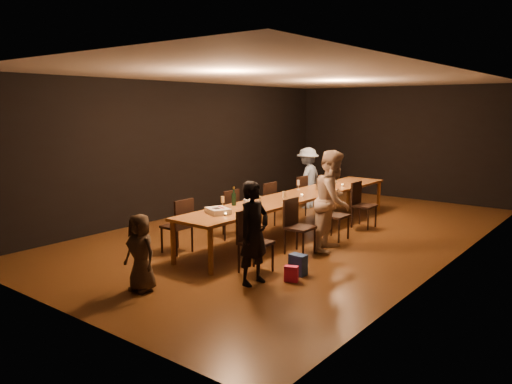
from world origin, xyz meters
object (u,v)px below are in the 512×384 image
Objects in this scene: woman_tan at (333,201)px; champagne_bottle at (234,196)px; chair_left_2 at (263,204)px; chair_left_3 at (295,196)px; woman_birthday at (254,233)px; child at (140,252)px; plate_stack at (249,202)px; chair_right_0 at (256,242)px; chair_right_2 at (335,215)px; ice_bucket at (321,184)px; table at (297,197)px; chair_left_1 at (224,214)px; man_blue at (307,178)px; birthday_cake at (218,211)px; chair_right_1 at (300,227)px; chair_right_3 at (364,205)px; chair_left_0 at (177,225)px.

champagne_bottle is at bearing 110.15° from woman_tan.
chair_left_2 is 2.84× the size of champagne_bottle.
woman_birthday is at bearing -153.68° from chair_left_3.
child reaches higher than plate_stack.
woman_tan reaches higher than chair_right_0.
chair_right_2 is 4.34× the size of ice_bucket.
ice_bucket reaches higher than table.
child reaches higher than chair_right_2.
chair_left_1 is 0.88m from plate_stack.
woman_tan is 1.17× the size of man_blue.
chair_left_1 is 1.94× the size of birthday_cake.
chair_right_1 and chair_right_3 have the same top height.
chair_left_3 reaches higher than table.
chair_left_2 is 1.30m from ice_bucket.
chair_right_3 is (0.00, 2.40, 0.00)m from chair_right_1.
chair_right_0 is 0.64× the size of woman_birthday.
table is 0.92m from ice_bucket.
woman_tan reaches higher than chair_right_1.
chair_left_3 is at bearing -125.22° from chair_right_2.
chair_right_0 reaches higher than plate_stack.
woman_birthday is at bearing 5.68° from chair_right_2.
table is at bearing -160.50° from chair_right_0.
ice_bucket reaches higher than birthday_cake.
chair_right_1 is 3.95m from man_blue.
champagne_bottle reaches higher than ice_bucket.
chair_right_1 is at bearing 12.92° from plate_stack.
chair_right_0 is 1.00× the size of chair_left_2.
birthday_cake is at bearing 9.72° from man_blue.
birthday_cake is at bearing -100.08° from chair_right_0.
chair_right_3 is at bearing 97.96° from birthday_cake.
man_blue is at bearing 3.73° from chair_left_0.
chair_left_3 is 1.94× the size of birthday_cake.
child is (-0.75, -1.54, 0.06)m from chair_right_0.
champagne_bottle is at bearing -96.43° from ice_bucket.
chair_right_2 is at bearing 10.62° from woman_birthday.
chair_right_3 is 2.79m from plate_stack.
chair_left_1 reaches higher than plate_stack.
plate_stack is at bearing -151.11° from chair_left_2.
chair_right_0 is 2.94m from chair_left_2.
chair_right_1 is 4.71× the size of plate_stack.
chair_left_3 is at bearing -144.69° from chair_right_1.
child is (0.95, -2.74, 0.06)m from chair_left_1.
ice_bucket reaches higher than chair_right_0.
chair_right_0 is at bearing 19.27° from man_blue.
birthday_cake is (-0.15, 1.70, 0.27)m from child.
chair_left_1 is 2.90m from child.
chair_right_0 is 2.08m from chair_left_1.
plate_stack reaches higher than birthday_cake.
woman_tan is (2.00, 0.55, 0.40)m from chair_left_1.
birthday_cake is at bearing -21.83° from chair_right_2.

